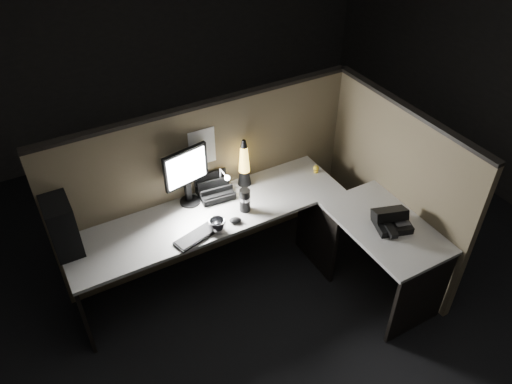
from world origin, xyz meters
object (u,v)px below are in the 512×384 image
keyboard (199,235)px  lava_lamp (244,166)px  pc_tower (60,222)px  desk_phone (391,220)px  monitor (186,172)px

keyboard → lava_lamp: size_ratio=0.90×
pc_tower → desk_phone: 2.47m
pc_tower → desk_phone: (2.24, -1.03, -0.16)m
monitor → desk_phone: (1.24, -1.04, -0.24)m
desk_phone → monitor: bearing=158.2°
lava_lamp → monitor: bearing=178.9°
pc_tower → keyboard: size_ratio=1.09×
monitor → lava_lamp: size_ratio=1.14×
pc_tower → keyboard: pc_tower is taller
monitor → lava_lamp: (0.51, -0.01, -0.12)m
monitor → lava_lamp: 0.52m
pc_tower → monitor: size_ratio=0.86×
lava_lamp → desk_phone: (0.73, -1.03, -0.12)m
monitor → desk_phone: size_ratio=1.59×
lava_lamp → desk_phone: bearing=-54.6°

